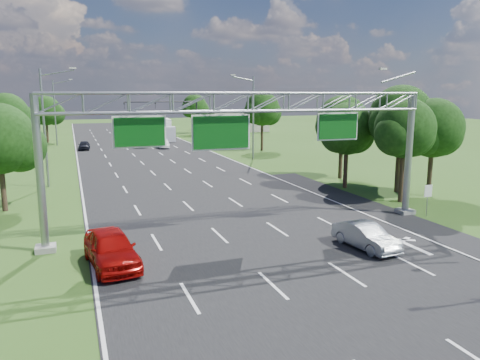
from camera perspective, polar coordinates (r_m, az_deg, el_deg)
name	(u,v)px	position (r m, az deg, el deg)	size (l,w,h in m)	color
ground	(179,179)	(44.74, -7.44, 0.15)	(220.00, 220.00, 0.00)	#2E5018
road	(179,179)	(44.74, -7.44, 0.15)	(18.00, 180.00, 0.02)	black
road_flare	(371,208)	(34.32, 15.66, -3.34)	(3.00, 30.00, 0.02)	black
sign_gantry	(252,113)	(26.85, 1.42, 8.16)	(23.50, 1.00, 9.56)	gray
regulatory_sign	(428,194)	(33.07, 21.94, -1.56)	(0.60, 0.08, 2.10)	gray
traffic_signal	(176,110)	(79.86, -7.78, 8.41)	(12.21, 0.24, 7.00)	black
streetlight_l_near	(46,122)	(43.10, -22.54, 6.52)	(2.97, 0.22, 10.16)	gray
streetlight_l_far	(56,109)	(78.05, -21.52, 8.04)	(2.97, 0.22, 10.16)	gray
streetlight_r_mid	(252,114)	(56.96, 1.44, 8.10)	(2.97, 0.22, 10.16)	gray
tree_cluster_right	(384,126)	(40.37, 17.11, 6.26)	(9.91, 14.60, 8.68)	#2D2116
tree_verge_la	(0,142)	(35.47, -27.19, 4.13)	(5.76, 4.80, 7.40)	#2D2116
tree_verge_lb	(7,117)	(58.45, -26.50, 6.91)	(5.76, 4.80, 8.06)	#2D2116
tree_verge_lc	(46,112)	(83.16, -22.54, 7.66)	(5.76, 4.80, 7.62)	#2D2116
tree_verge_rd	(263,110)	(66.19, 2.77, 8.48)	(5.76, 4.80, 8.28)	#2D2116
tree_verge_re	(195,108)	(94.06, -5.52, 8.78)	(5.76, 4.80, 7.84)	#2D2116
building_right	(236,122)	(100.88, -0.55, 7.13)	(12.00, 9.00, 4.00)	gray
red_coupe	(111,248)	(22.88, -15.43, -8.04)	(2.03, 5.05, 1.72)	#A70A07
silver_sedan	(366,236)	(25.41, 15.08, -6.62)	(1.41, 4.04, 1.33)	#9DA4A8
car_queue_a	(139,139)	(77.29, -12.24, 4.92)	(2.12, 5.23, 1.52)	white
car_queue_b	(139,143)	(72.03, -12.23, 4.41)	(2.00, 4.34, 1.21)	black
car_queue_c	(84,145)	(70.77, -18.47, 4.02)	(1.50, 3.73, 1.27)	black
car_queue_d	(163,144)	(70.33, -9.37, 4.40)	(1.37, 3.92, 1.29)	white
box_truck	(163,130)	(83.54, -9.36, 6.07)	(3.39, 9.57, 3.54)	white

